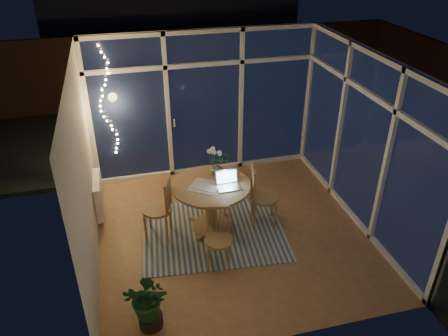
{
  "coord_description": "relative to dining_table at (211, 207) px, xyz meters",
  "views": [
    {
      "loc": [
        -1.44,
        -5.07,
        4.16
      ],
      "look_at": [
        -0.09,
        0.25,
        0.99
      ],
      "focal_mm": 35.0,
      "sensor_mm": 36.0,
      "label": 1
    }
  ],
  "objects": [
    {
      "name": "floor",
      "position": [
        0.3,
        -0.17,
        -0.39
      ],
      "size": [
        4.0,
        4.0,
        0.0
      ],
      "primitive_type": "plane",
      "color": "brown",
      "rests_on": "ground"
    },
    {
      "name": "ceiling",
      "position": [
        0.3,
        -0.17,
        2.21
      ],
      "size": [
        4.0,
        4.0,
        0.0
      ],
      "primitive_type": "plane",
      "color": "silver",
      "rests_on": "wall_back"
    },
    {
      "name": "wall_back",
      "position": [
        0.3,
        1.83,
        0.91
      ],
      "size": [
        4.0,
        0.04,
        2.6
      ],
      "primitive_type": "cube",
      "color": "silver",
      "rests_on": "floor"
    },
    {
      "name": "wall_front",
      "position": [
        0.3,
        -2.17,
        0.91
      ],
      "size": [
        4.0,
        0.04,
        2.6
      ],
      "primitive_type": "cube",
      "color": "silver",
      "rests_on": "floor"
    },
    {
      "name": "wall_left",
      "position": [
        -1.7,
        -0.17,
        0.91
      ],
      "size": [
        0.04,
        4.0,
        2.6
      ],
      "primitive_type": "cube",
      "color": "silver",
      "rests_on": "floor"
    },
    {
      "name": "wall_right",
      "position": [
        2.3,
        -0.17,
        0.91
      ],
      "size": [
        0.04,
        4.0,
        2.6
      ],
      "primitive_type": "cube",
      "color": "silver",
      "rests_on": "floor"
    },
    {
      "name": "window_wall_back",
      "position": [
        0.3,
        1.79,
        0.91
      ],
      "size": [
        4.0,
        0.1,
        2.6
      ],
      "primitive_type": "cube",
      "color": "white",
      "rests_on": "floor"
    },
    {
      "name": "window_wall_right",
      "position": [
        2.26,
        -0.17,
        0.91
      ],
      "size": [
        0.1,
        4.0,
        2.6
      ],
      "primitive_type": "cube",
      "color": "white",
      "rests_on": "floor"
    },
    {
      "name": "radiator",
      "position": [
        -1.64,
        0.73,
        0.01
      ],
      "size": [
        0.1,
        0.7,
        0.58
      ],
      "primitive_type": "cube",
      "color": "white",
      "rests_on": "wall_left"
    },
    {
      "name": "fairy_lights",
      "position": [
        -1.35,
        1.71,
        1.13
      ],
      "size": [
        0.24,
        0.1,
        1.85
      ],
      "primitive_type": null,
      "color": "#F0B360",
      "rests_on": "window_wall_back"
    },
    {
      "name": "garden_patio",
      "position": [
        0.8,
        4.83,
        -0.45
      ],
      "size": [
        12.0,
        6.0,
        0.1
      ],
      "primitive_type": "cube",
      "color": "black",
      "rests_on": "ground"
    },
    {
      "name": "garden_fence",
      "position": [
        0.3,
        5.33,
        0.51
      ],
      "size": [
        11.0,
        0.08,
        1.8
      ],
      "primitive_type": "cube",
      "color": "#331C12",
      "rests_on": "ground"
    },
    {
      "name": "garden_shrubs",
      "position": [
        -0.5,
        3.23,
        0.06
      ],
      "size": [
        0.9,
        0.9,
        0.9
      ],
      "primitive_type": "sphere",
      "color": "black",
      "rests_on": "ground"
    },
    {
      "name": "rug",
      "position": [
        0.0,
        -0.1,
        -0.39
      ],
      "size": [
        2.28,
        1.89,
        0.01
      ],
      "primitive_type": "cube",
      "rotation": [
        0.0,
        0.0,
        -0.09
      ],
      "color": "beige",
      "rests_on": "floor"
    },
    {
      "name": "dining_table",
      "position": [
        0.0,
        0.0,
        0.0
      ],
      "size": [
        1.25,
        1.25,
        0.79
      ],
      "primitive_type": "cylinder",
      "rotation": [
        0.0,
        0.0,
        -0.09
      ],
      "color": "olive",
      "rests_on": "floor"
    },
    {
      "name": "chair_left",
      "position": [
        -0.81,
        0.03,
        0.1
      ],
      "size": [
        0.58,
        0.58,
        0.99
      ],
      "primitive_type": "cube",
      "rotation": [
        0.0,
        0.0,
        -1.88
      ],
      "color": "olive",
      "rests_on": "floor"
    },
    {
      "name": "chair_right",
      "position": [
        0.8,
        -0.07,
        0.11
      ],
      "size": [
        0.55,
        0.55,
        1.0
      ],
      "primitive_type": "cube",
      "rotation": [
        0.0,
        0.0,
        1.35
      ],
      "color": "olive",
      "rests_on": "floor"
    },
    {
      "name": "chair_front",
      "position": [
        -0.09,
        -0.8,
        0.04
      ],
      "size": [
        0.48,
        0.48,
        0.87
      ],
      "primitive_type": "cube",
      "rotation": [
        0.0,
        0.0,
        -0.22
      ],
      "color": "olive",
      "rests_on": "floor"
    },
    {
      "name": "laptop",
      "position": [
        0.23,
        -0.14,
        0.52
      ],
      "size": [
        0.34,
        0.29,
        0.25
      ],
      "primitive_type": null,
      "rotation": [
        0.0,
        0.0,
        0.02
      ],
      "color": "silver",
      "rests_on": "dining_table"
    },
    {
      "name": "flower_vase",
      "position": [
        0.15,
        0.24,
        0.5
      ],
      "size": [
        0.22,
        0.22,
        0.21
      ],
      "primitive_type": "imported",
      "rotation": [
        0.0,
        0.0,
        -0.09
      ],
      "color": "silver",
      "rests_on": "dining_table"
    },
    {
      "name": "bowl",
      "position": [
        0.27,
        0.03,
        0.41
      ],
      "size": [
        0.17,
        0.17,
        0.04
      ],
      "primitive_type": "imported",
      "rotation": [
        0.0,
        0.0,
        -0.09
      ],
      "color": "white",
      "rests_on": "dining_table"
    },
    {
      "name": "newspapers",
      "position": [
        -0.11,
        -0.03,
        0.4
      ],
      "size": [
        0.49,
        0.46,
        0.01
      ],
      "primitive_type": "cube",
      "rotation": [
        0.0,
        0.0,
        -0.5
      ],
      "color": "silver",
      "rests_on": "dining_table"
    },
    {
      "name": "phone",
      "position": [
        0.12,
        -0.1,
        0.4
      ],
      "size": [
        0.11,
        0.08,
        0.01
      ],
      "primitive_type": "cube",
      "rotation": [
        0.0,
        0.0,
        -0.43
      ],
      "color": "black",
      "rests_on": "dining_table"
    },
    {
      "name": "potted_plant",
      "position": [
        -1.1,
        -1.62,
        -0.01
      ],
      "size": [
        0.67,
        0.63,
        0.76
      ],
      "primitive_type": "imported",
      "rotation": [
        0.0,
        0.0,
        -0.37
      ],
      "color": "#194720",
      "rests_on": "floor"
    }
  ]
}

